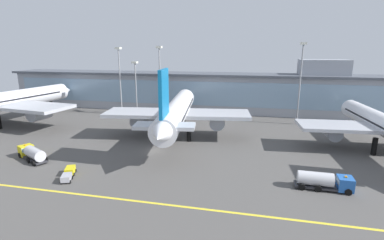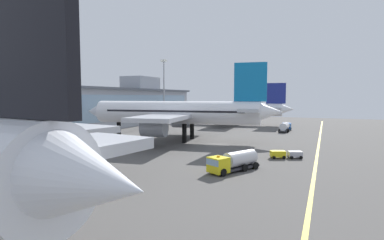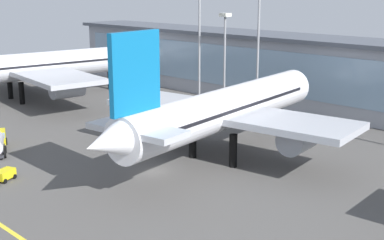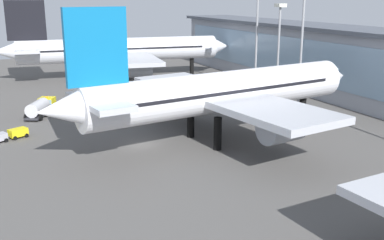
{
  "view_description": "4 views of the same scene",
  "coord_description": "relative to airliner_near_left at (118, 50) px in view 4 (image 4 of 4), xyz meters",
  "views": [
    {
      "loc": [
        22.0,
        -58.84,
        22.57
      ],
      "look_at": [
        7.78,
        4.92,
        6.6
      ],
      "focal_mm": 26.69,
      "sensor_mm": 36.0,
      "label": 1
    },
    {
      "loc": [
        -67.45,
        -23.19,
        11.18
      ],
      "look_at": [
        1.71,
        6.93,
        5.39
      ],
      "focal_mm": 28.74,
      "sensor_mm": 36.0,
      "label": 2
    },
    {
      "loc": [
        50.56,
        -43.86,
        23.84
      ],
      "look_at": [
        -6.95,
        14.07,
        3.34
      ],
      "focal_mm": 49.68,
      "sensor_mm": 36.0,
      "label": 3
    },
    {
      "loc": [
        58.7,
        -18.96,
        20.42
      ],
      "look_at": [
        2.57,
        6.63,
        3.58
      ],
      "focal_mm": 42.82,
      "sensor_mm": 36.0,
      "label": 4
    }
  ],
  "objects": [
    {
      "name": "baggage_tug_near",
      "position": [
        43.77,
        -28.96,
        -6.29
      ],
      "size": [
        3.73,
        5.73,
        1.4
      ],
      "rotation": [
        0.0,
        0.0,
        1.98
      ],
      "color": "black",
      "rests_on": "ground"
    },
    {
      "name": "apron_light_mast_far_east",
      "position": [
        44.08,
        22.45,
        8.58
      ],
      "size": [
        1.8,
        1.8,
        23.99
      ],
      "color": "gray",
      "rests_on": "ground"
    },
    {
      "name": "service_truck_far",
      "position": [
        30.67,
        -22.81,
        -5.57
      ],
      "size": [
        9.14,
        6.35,
        2.9
      ],
      "rotation": [
        0.0,
        0.0,
        2.66
      ],
      "color": "black",
      "rests_on": "ground"
    },
    {
      "name": "apron_light_mast_west",
      "position": [
        29.47,
        21.97,
        8.4
      ],
      "size": [
        1.8,
        1.8,
        23.67
      ],
      "color": "gray",
      "rests_on": "ground"
    },
    {
      "name": "ground_plane",
      "position": [
        54.18,
        -12.12,
        -7.08
      ],
      "size": [
        208.87,
        208.87,
        0.0
      ],
      "primitive_type": "plane",
      "color": "#514F4C"
    },
    {
      "name": "airliner_near_right",
      "position": [
        56.46,
        -0.69,
        -0.07
      ],
      "size": [
        38.72,
        52.07,
        19.16
      ],
      "rotation": [
        0.0,
        0.0,
        1.71
      ],
      "color": "black",
      "rests_on": "ground"
    },
    {
      "name": "airliner_near_left",
      "position": [
        0.0,
        0.0,
        0.0
      ],
      "size": [
        48.36,
        59.33,
        19.39
      ],
      "rotation": [
        0.0,
        0.0,
        1.44
      ],
      "color": "black",
      "rests_on": "ground"
    },
    {
      "name": "apron_light_mast_centre",
      "position": [
        34.37,
        24.2,
        5.69
      ],
      "size": [
        1.8,
        1.8,
        18.84
      ],
      "color": "gray",
      "rests_on": "ground"
    }
  ]
}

